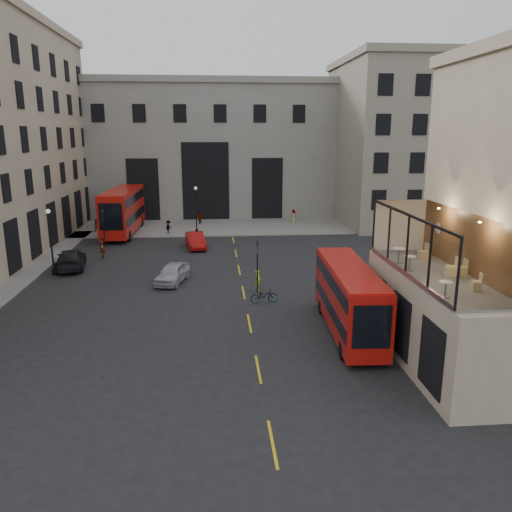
{
  "coord_description": "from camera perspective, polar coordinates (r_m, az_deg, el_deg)",
  "views": [
    {
      "loc": [
        -3.97,
        -22.07,
        11.14
      ],
      "look_at": [
        -1.2,
        10.72,
        3.0
      ],
      "focal_mm": 35.0,
      "sensor_mm": 36.0,
      "label": 1
    }
  ],
  "objects": [
    {
      "name": "cyclist",
      "position": [
        36.08,
        0.22,
        -2.8
      ],
      "size": [
        0.38,
        0.57,
        1.55
      ],
      "primitive_type": "imported",
      "rotation": [
        0.0,
        0.0,
        1.58
      ],
      "color": "#D2FF1A",
      "rests_on": "ground"
    },
    {
      "name": "pedestrian_d",
      "position": [
        63.56,
        4.3,
        4.55
      ],
      "size": [
        0.98,
        0.98,
        1.72
      ],
      "primitive_type": "imported",
      "rotation": [
        0.0,
        0.0,
        2.35
      ],
      "color": "gray",
      "rests_on": "ground"
    },
    {
      "name": "cafe_chair_c",
      "position": [
        25.34,
        22.45,
        -1.57
      ],
      "size": [
        0.41,
        0.41,
        0.81
      ],
      "color": "tan",
      "rests_on": "cafe_floor"
    },
    {
      "name": "cafe_chair_a",
      "position": [
        23.28,
        23.89,
        -3.06
      ],
      "size": [
        0.44,
        0.44,
        0.77
      ],
      "color": "tan",
      "rests_on": "cafe_floor"
    },
    {
      "name": "street_lamp_a",
      "position": [
        43.03,
        -22.34,
        1.11
      ],
      "size": [
        0.36,
        0.36,
        5.33
      ],
      "color": "black",
      "rests_on": "ground"
    },
    {
      "name": "pedestrian_e",
      "position": [
        47.4,
        -17.19,
        0.86
      ],
      "size": [
        0.46,
        0.7,
        1.91
      ],
      "primitive_type": "imported",
      "rotation": [
        0.0,
        0.0,
        4.7
      ],
      "color": "gray",
      "rests_on": "ground"
    },
    {
      "name": "gateway",
      "position": [
        70.08,
        -5.8,
        12.4
      ],
      "size": [
        35.0,
        10.6,
        18.0
      ],
      "color": "gray",
      "rests_on": "ground"
    },
    {
      "name": "car_b",
      "position": [
        49.85,
        -6.93,
        1.78
      ],
      "size": [
        2.36,
        4.85,
        1.53
      ],
      "primitive_type": "imported",
      "rotation": [
        0.0,
        0.0,
        0.16
      ],
      "color": "#A90B0A",
      "rests_on": "ground"
    },
    {
      "name": "pedestrian_a",
      "position": [
        59.81,
        -17.72,
        3.27
      ],
      "size": [
        0.81,
        0.65,
        1.58
      ],
      "primitive_type": "imported",
      "rotation": [
        0.0,
        0.0,
        0.07
      ],
      "color": "gray",
      "rests_on": "ground"
    },
    {
      "name": "building_right",
      "position": [
        66.51,
        16.72,
        12.69
      ],
      "size": [
        16.6,
        18.6,
        20.0
      ],
      "color": "gray",
      "rests_on": "ground"
    },
    {
      "name": "pedestrian_b",
      "position": [
        56.99,
        -9.95,
        3.23
      ],
      "size": [
        0.92,
        1.17,
        1.59
      ],
      "primitive_type": "imported",
      "rotation": [
        0.0,
        0.0,
        1.2
      ],
      "color": "gray",
      "rests_on": "ground"
    },
    {
      "name": "traffic_light_far",
      "position": [
        52.0,
        -17.03,
        3.64
      ],
      "size": [
        0.16,
        0.2,
        3.8
      ],
      "color": "black",
      "rests_on": "ground"
    },
    {
      "name": "street_lamp_b",
      "position": [
        56.78,
        -6.84,
        4.94
      ],
      "size": [
        0.36,
        0.36,
        5.33
      ],
      "color": "black",
      "rests_on": "ground"
    },
    {
      "name": "cafe_chair_b",
      "position": [
        25.02,
        21.44,
        -1.56
      ],
      "size": [
        0.56,
        0.56,
        0.96
      ],
      "color": "#D8BC7C",
      "rests_on": "cafe_floor"
    },
    {
      "name": "host_frontage",
      "position": [
        25.99,
        19.42,
        -6.94
      ],
      "size": [
        3.0,
        11.0,
        4.5
      ],
      "primitive_type": "cube",
      "color": "#C0AE90",
      "rests_on": "ground"
    },
    {
      "name": "pavement_far",
      "position": [
        61.11,
        -6.66,
        3.36
      ],
      "size": [
        40.0,
        12.0,
        0.12
      ],
      "primitive_type": "cube",
      "color": "slate",
      "rests_on": "ground"
    },
    {
      "name": "traffic_light_near",
      "position": [
        35.29,
        0.15,
        -0.4
      ],
      "size": [
        0.16,
        0.2,
        3.8
      ],
      "color": "black",
      "rests_on": "ground"
    },
    {
      "name": "cafe_table_near",
      "position": [
        21.79,
        20.87,
        -3.3
      ],
      "size": [
        0.53,
        0.53,
        0.67
      ],
      "color": "white",
      "rests_on": "cafe_floor"
    },
    {
      "name": "car_c",
      "position": [
        44.82,
        -20.39,
        -0.33
      ],
      "size": [
        3.19,
        5.81,
        1.59
      ],
      "primitive_type": "imported",
      "rotation": [
        0.0,
        0.0,
        3.32
      ],
      "color": "black",
      "rests_on": "ground"
    },
    {
      "name": "cafe_table_far",
      "position": [
        26.76,
        16.02,
        0.32
      ],
      "size": [
        0.62,
        0.62,
        0.77
      ],
      "color": "white",
      "rests_on": "cafe_floor"
    },
    {
      "name": "pedestrian_c",
      "position": [
        62.48,
        -6.42,
        4.29
      ],
      "size": [
        1.0,
        0.85,
        1.61
      ],
      "primitive_type": "imported",
      "rotation": [
        0.0,
        0.0,
        3.73
      ],
      "color": "gray",
      "rests_on": "ground"
    },
    {
      "name": "cafe_chair_d",
      "position": [
        27.92,
        18.57,
        0.16
      ],
      "size": [
        0.48,
        0.48,
        0.86
      ],
      "color": "tan",
      "rests_on": "cafe_floor"
    },
    {
      "name": "car_a",
      "position": [
        38.59,
        -9.53,
        -1.93
      ],
      "size": [
        2.81,
        4.67,
        1.49
      ],
      "primitive_type": "imported",
      "rotation": [
        0.0,
        0.0,
        -0.26
      ],
      "color": "#A8ABB0",
      "rests_on": "ground"
    },
    {
      "name": "bus_far",
      "position": [
        58.27,
        -14.96,
        5.21
      ],
      "size": [
        3.12,
        12.59,
        5.0
      ],
      "color": "red",
      "rests_on": "ground"
    },
    {
      "name": "cafe_floor",
      "position": [
        25.3,
        19.83,
        -2.05
      ],
      "size": [
        3.0,
        10.0,
        0.1
      ],
      "primitive_type": "cube",
      "color": "slate",
      "rests_on": "host_frontage"
    },
    {
      "name": "bus_near",
      "position": [
        28.67,
        10.56,
        -4.53
      ],
      "size": [
        2.69,
        9.88,
        3.91
      ],
      "color": "#B4110C",
      "rests_on": "ground"
    },
    {
      "name": "ground",
      "position": [
        25.04,
        4.93,
        -12.58
      ],
      "size": [
        140.0,
        140.0,
        0.0
      ],
      "primitive_type": "plane",
      "color": "black",
      "rests_on": "ground"
    },
    {
      "name": "bicycle",
      "position": [
        33.7,
        0.9,
        -4.55
      ],
      "size": [
        1.89,
        0.86,
        0.96
      ],
      "primitive_type": "imported",
      "rotation": [
        0.0,
        0.0,
        1.69
      ],
      "color": "gray",
      "rests_on": "ground"
    },
    {
      "name": "cafe_table_mid",
      "position": [
        25.43,
        17.17,
        -0.54
      ],
      "size": [
        0.57,
        0.57,
        0.72
      ],
      "color": "silver",
      "rests_on": "cafe_floor"
    }
  ]
}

